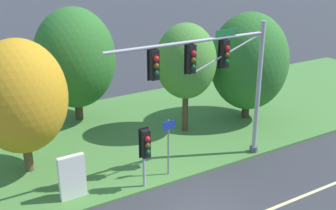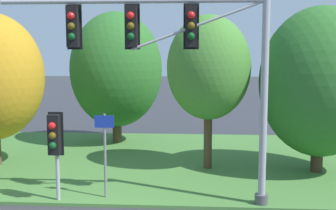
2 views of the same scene
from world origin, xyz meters
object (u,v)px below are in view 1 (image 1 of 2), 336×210
object	(u,v)px
pedestrian_signal_near_kerb	(145,147)
route_sign_post	(168,141)
tree_tall_centre	(249,62)
tree_behind_signpost	(75,58)
tree_left_of_mast	(20,97)
traffic_signal_mast	(217,71)
tree_mid_verge	(186,62)
info_kiosk	(72,177)

from	to	relation	value
pedestrian_signal_near_kerb	route_sign_post	size ratio (longest dim) A/B	1.04
pedestrian_signal_near_kerb	tree_tall_centre	size ratio (longest dim) A/B	0.44
tree_behind_signpost	tree_left_of_mast	bearing A→B (deg)	-130.81
tree_left_of_mast	tree_tall_centre	distance (m)	12.87
tree_behind_signpost	pedestrian_signal_near_kerb	bearing A→B (deg)	-91.35
tree_left_of_mast	tree_behind_signpost	size ratio (longest dim) A/B	0.93
route_sign_post	traffic_signal_mast	bearing A→B (deg)	-7.15
traffic_signal_mast	tree_behind_signpost	world-z (taller)	tree_behind_signpost
tree_mid_verge	tree_tall_centre	bearing A→B (deg)	-3.48
tree_left_of_mast	info_kiosk	size ratio (longest dim) A/B	3.25
route_sign_post	tree_tall_centre	size ratio (longest dim) A/B	0.42
traffic_signal_mast	tree_mid_verge	world-z (taller)	traffic_signal_mast
tree_behind_signpost	info_kiosk	bearing A→B (deg)	-111.25
traffic_signal_mast	tree_mid_verge	size ratio (longest dim) A/B	1.33
pedestrian_signal_near_kerb	traffic_signal_mast	bearing A→B (deg)	3.28
route_sign_post	info_kiosk	size ratio (longest dim) A/B	1.41
tree_behind_signpost	tree_tall_centre	bearing A→B (deg)	-29.48
tree_mid_verge	tree_tall_centre	xyz separation A→B (m)	(4.20, -0.26, -0.51)
tree_left_of_mast	tree_mid_verge	size ratio (longest dim) A/B	1.02
tree_tall_centre	info_kiosk	distance (m)	12.51
traffic_signal_mast	info_kiosk	size ratio (longest dim) A/B	4.23
tree_left_of_mast	tree_mid_verge	distance (m)	8.68
route_sign_post	info_kiosk	world-z (taller)	route_sign_post
tree_mid_verge	info_kiosk	distance (m)	8.89
route_sign_post	tree_tall_centre	bearing A→B (deg)	24.85
route_sign_post	tree_mid_verge	world-z (taller)	tree_mid_verge
traffic_signal_mast	route_sign_post	xyz separation A→B (m)	(-2.33, 0.29, -2.95)
tree_behind_signpost	tree_tall_centre	size ratio (longest dim) A/B	1.05
pedestrian_signal_near_kerb	tree_mid_verge	size ratio (longest dim) A/B	0.46
pedestrian_signal_near_kerb	tree_left_of_mast	world-z (taller)	tree_left_of_mast
traffic_signal_mast	tree_tall_centre	world-z (taller)	traffic_signal_mast
traffic_signal_mast	pedestrian_signal_near_kerb	distance (m)	4.59
route_sign_post	tree_behind_signpost	size ratio (longest dim) A/B	0.40
traffic_signal_mast	tree_left_of_mast	xyz separation A→B (m)	(-7.67, 3.93, -1.01)
route_sign_post	tree_mid_verge	size ratio (longest dim) A/B	0.44
tree_left_of_mast	info_kiosk	bearing A→B (deg)	-72.72
tree_behind_signpost	tree_tall_centre	distance (m)	10.03
traffic_signal_mast	tree_tall_centre	distance (m)	6.52
tree_mid_verge	route_sign_post	bearing A→B (deg)	-131.65
pedestrian_signal_near_kerb	tree_tall_centre	bearing A→B (deg)	24.05
tree_mid_verge	pedestrian_signal_near_kerb	bearing A→B (deg)	-138.18
pedestrian_signal_near_kerb	tree_tall_centre	distance (m)	9.91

